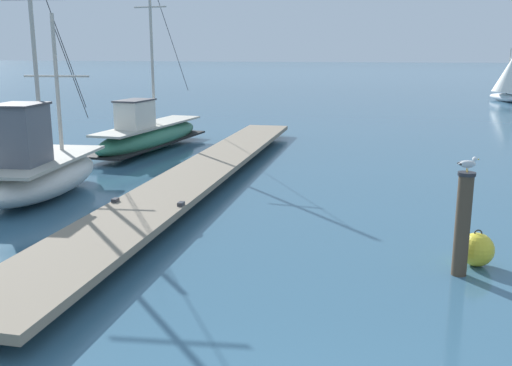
% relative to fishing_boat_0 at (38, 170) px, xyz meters
% --- Properties ---
extents(floating_dock, '(2.60, 20.99, 0.53)m').
position_rel_fishing_boat_0_xyz_m(floating_dock, '(3.69, 2.67, -0.39)').
color(floating_dock, gray).
rests_on(floating_dock, ground).
extents(fishing_boat_0, '(2.81, 6.12, 6.85)m').
position_rel_fishing_boat_0_xyz_m(fishing_boat_0, '(0.00, 0.00, 0.00)').
color(fishing_boat_0, silver).
rests_on(fishing_boat_0, ground).
extents(fishing_boat_1, '(2.01, 7.54, 7.15)m').
position_rel_fishing_boat_0_xyz_m(fishing_boat_1, '(-0.29, 7.65, -0.11)').
color(fishing_boat_1, '#337556').
rests_on(fishing_boat_1, ground).
extents(mooring_piling, '(0.30, 0.30, 1.85)m').
position_rel_fishing_boat_0_xyz_m(mooring_piling, '(10.49, -3.01, 0.21)').
color(mooring_piling, '#4C3D2D').
rests_on(mooring_piling, ground).
extents(perched_seagull, '(0.37, 0.21, 0.27)m').
position_rel_fishing_boat_0_xyz_m(perched_seagull, '(10.49, -3.01, 1.25)').
color(perched_seagull, gold).
rests_on(perched_seagull, mooring_piling).
extents(mooring_buoy, '(0.62, 0.62, 0.69)m').
position_rel_fishing_boat_0_xyz_m(mooring_buoy, '(10.83, -2.46, -0.44)').
color(mooring_buoy, yellow).
rests_on(mooring_buoy, ground).
extents(distant_sailboat, '(3.34, 4.80, 4.02)m').
position_rel_fishing_boat_0_xyz_m(distant_sailboat, '(17.10, 34.97, 1.09)').
color(distant_sailboat, silver).
rests_on(distant_sailboat, ground).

